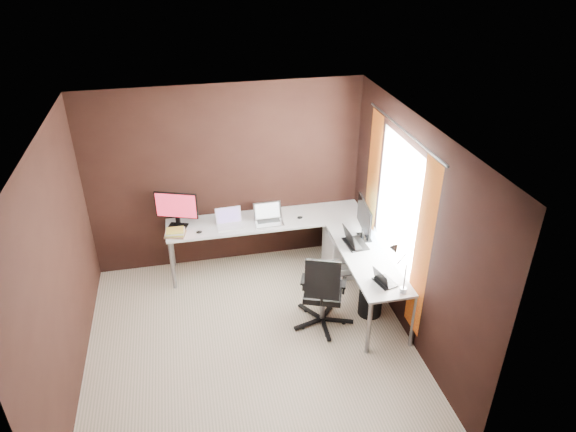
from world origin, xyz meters
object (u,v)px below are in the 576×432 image
object	(u,v)px
book_stack	(175,233)
office_chair	(322,304)
laptop_white	(229,222)
wastebasket	(370,302)
laptop_silver	(268,218)
drawer_pedestal	(342,252)
desk_lamp	(398,263)
monitor_left	(176,208)
monitor_right	(364,218)
laptop_black_big	(353,241)
laptop_black_small	(383,280)

from	to	relation	value
book_stack	office_chair	world-z (taller)	office_chair
laptop_white	wastebasket	distance (m)	2.06
laptop_silver	office_chair	bearing A→B (deg)	-73.59
drawer_pedestal	book_stack	size ratio (longest dim) A/B	2.08
laptop_silver	desk_lamp	world-z (taller)	desk_lamp
laptop_white	desk_lamp	distance (m)	2.37
laptop_white	desk_lamp	xyz separation A→B (m)	(1.58, -1.74, 0.29)
office_chair	wastebasket	size ratio (longest dim) A/B	3.06
monitor_left	monitor_right	bearing A→B (deg)	0.47
laptop_black_big	wastebasket	bearing A→B (deg)	-170.38
laptop_black_small	book_stack	bearing A→B (deg)	40.80
laptop_black_big	wastebasket	distance (m)	0.77
laptop_black_big	book_stack	distance (m)	2.23
laptop_black_small	monitor_right	bearing A→B (deg)	-20.92
desk_lamp	laptop_black_small	bearing A→B (deg)	142.45
drawer_pedestal	monitor_left	xyz separation A→B (m)	(-2.11, 0.42, 0.70)
laptop_white	office_chair	distance (m)	1.66
laptop_black_big	wastebasket	world-z (taller)	laptop_black_big
monitor_right	office_chair	size ratio (longest dim) A/B	0.61
drawer_pedestal	laptop_black_small	world-z (taller)	laptop_black_small
laptop_black_big	office_chair	xyz separation A→B (m)	(-0.51, -0.50, -0.49)
laptop_silver	laptop_black_big	bearing A→B (deg)	-41.47
monitor_left	monitor_right	size ratio (longest dim) A/B	0.87
monitor_right	laptop_black_big	size ratio (longest dim) A/B	1.71
laptop_black_big	office_chair	distance (m)	0.87
monitor_left	laptop_black_big	world-z (taller)	monitor_left
laptop_black_big	book_stack	xyz separation A→B (m)	(-2.12, 0.69, -0.01)
desk_lamp	office_chair	bearing A→B (deg)	164.84
laptop_black_small	wastebasket	distance (m)	0.71
monitor_right	office_chair	bearing A→B (deg)	138.60
laptop_black_big	laptop_black_small	distance (m)	0.82
laptop_black_big	laptop_black_small	xyz separation A→B (m)	(0.07, -0.82, -0.01)
laptop_black_big	monitor_left	bearing A→B (deg)	62.15
wastebasket	laptop_black_big	bearing A→B (deg)	103.66
laptop_white	wastebasket	bearing A→B (deg)	-42.16
book_stack	desk_lamp	bearing A→B (deg)	-35.57
desk_lamp	book_stack	bearing A→B (deg)	162.63
drawer_pedestal	wastebasket	size ratio (longest dim) A/B	1.83
drawer_pedestal	office_chair	xyz separation A→B (m)	(-0.55, -1.00, -0.01)
book_stack	office_chair	xyz separation A→B (m)	(1.61, -1.19, -0.48)
laptop_silver	laptop_black_small	distance (m)	1.88
laptop_white	laptop_silver	bearing A→B (deg)	-4.47
monitor_left	wastebasket	xyz separation A→B (m)	(2.18, -1.36, -0.84)
laptop_black_small	desk_lamp	distance (m)	0.34
book_stack	office_chair	size ratio (longest dim) A/B	0.29
wastebasket	book_stack	bearing A→B (deg)	153.18
laptop_white	wastebasket	xyz separation A→B (m)	(1.53, -1.24, -0.62)
drawer_pedestal	monitor_right	xyz separation A→B (m)	(0.13, -0.37, 0.71)
desk_lamp	laptop_silver	bearing A→B (deg)	139.91
laptop_black_big	desk_lamp	world-z (taller)	desk_lamp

